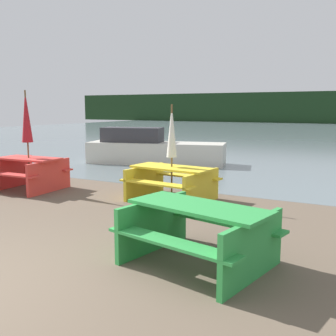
{
  "coord_description": "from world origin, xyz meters",
  "views": [
    {
      "loc": [
        4.02,
        -2.13,
        1.95
      ],
      "look_at": [
        0.64,
        4.19,
        0.85
      ],
      "focal_mm": 42.0,
      "sensor_mm": 36.0,
      "label": 1
    }
  ],
  "objects": [
    {
      "name": "water",
      "position": [
        0.0,
        31.17,
        -0.0
      ],
      "size": [
        60.0,
        50.0,
        0.0
      ],
      "color": "slate",
      "rests_on": "ground_plane"
    },
    {
      "name": "umbrella_white",
      "position": [
        0.23,
        5.12,
        1.45
      ],
      "size": [
        0.22,
        0.22,
        2.02
      ],
      "color": "brown",
      "rests_on": "ground_plane"
    },
    {
      "name": "umbrella_crimson",
      "position": [
        -3.29,
        4.48,
        1.73
      ],
      "size": [
        0.25,
        0.25,
        2.36
      ],
      "color": "brown",
      "rests_on": "ground_plane"
    },
    {
      "name": "boat",
      "position": [
        -2.98,
        9.74,
        0.48
      ],
      "size": [
        4.96,
        2.42,
        1.26
      ],
      "rotation": [
        0.0,
        0.0,
        0.26
      ],
      "color": "beige",
      "rests_on": "water"
    },
    {
      "name": "picnic_table_yellow",
      "position": [
        0.23,
        5.12,
        0.44
      ],
      "size": [
        1.85,
        1.54,
        0.72
      ],
      "rotation": [
        0.0,
        0.0,
        -0.1
      ],
      "color": "yellow",
      "rests_on": "ground_plane"
    },
    {
      "name": "picnic_table_red",
      "position": [
        -3.29,
        4.48,
        0.46
      ],
      "size": [
        1.57,
        1.44,
        0.78
      ],
      "rotation": [
        0.0,
        0.0,
        0.04
      ],
      "color": "red",
      "rests_on": "ground_plane"
    },
    {
      "name": "picnic_table_green",
      "position": [
        2.13,
        2.21,
        0.46
      ],
      "size": [
        2.03,
        1.71,
        0.76
      ],
      "rotation": [
        0.0,
        0.0,
        -0.2
      ],
      "color": "green",
      "rests_on": "ground_plane"
    }
  ]
}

